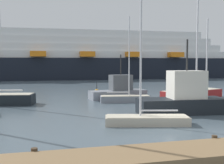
{
  "coord_description": "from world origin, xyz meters",
  "views": [
    {
      "loc": [
        -6.96,
        -14.26,
        3.68
      ],
      "look_at": [
        0.0,
        14.83,
        1.5
      ],
      "focal_mm": 43.76,
      "sensor_mm": 36.0,
      "label": 1
    }
  ],
  "objects_px": {
    "sailboat_2": "(202,102)",
    "fishing_boat_0": "(184,98)",
    "sailboat_0": "(125,98)",
    "sailboat_1": "(147,117)",
    "sailboat_6": "(192,93)",
    "cruise_ship": "(62,57)",
    "channel_buoy_1": "(97,91)",
    "fishing_boat_1": "(119,90)"
  },
  "relations": [
    {
      "from": "sailboat_2",
      "to": "sailboat_6",
      "type": "distance_m",
      "value": 4.96
    },
    {
      "from": "sailboat_2",
      "to": "channel_buoy_1",
      "type": "relative_size",
      "value": 5.41
    },
    {
      "from": "sailboat_6",
      "to": "sailboat_0",
      "type": "bearing_deg",
      "value": 168.7
    },
    {
      "from": "sailboat_6",
      "to": "sailboat_1",
      "type": "bearing_deg",
      "value": -150.46
    },
    {
      "from": "sailboat_1",
      "to": "channel_buoy_1",
      "type": "bearing_deg",
      "value": -77.38
    },
    {
      "from": "channel_buoy_1",
      "to": "cruise_ship",
      "type": "height_order",
      "value": "cruise_ship"
    },
    {
      "from": "sailboat_0",
      "to": "sailboat_6",
      "type": "distance_m",
      "value": 7.56
    },
    {
      "from": "sailboat_6",
      "to": "fishing_boat_0",
      "type": "distance_m",
      "value": 8.91
    },
    {
      "from": "channel_buoy_1",
      "to": "sailboat_2",
      "type": "bearing_deg",
      "value": -57.82
    },
    {
      "from": "sailboat_1",
      "to": "cruise_ship",
      "type": "height_order",
      "value": "cruise_ship"
    },
    {
      "from": "sailboat_0",
      "to": "sailboat_1",
      "type": "relative_size",
      "value": 0.83
    },
    {
      "from": "sailboat_2",
      "to": "cruise_ship",
      "type": "bearing_deg",
      "value": 90.71
    },
    {
      "from": "sailboat_2",
      "to": "cruise_ship",
      "type": "height_order",
      "value": "cruise_ship"
    },
    {
      "from": "sailboat_2",
      "to": "cruise_ship",
      "type": "xyz_separation_m",
      "value": [
        -9.43,
        41.37,
        4.37
      ]
    },
    {
      "from": "sailboat_6",
      "to": "channel_buoy_1",
      "type": "relative_size",
      "value": 7.97
    },
    {
      "from": "fishing_boat_1",
      "to": "sailboat_6",
      "type": "bearing_deg",
      "value": -19.01
    },
    {
      "from": "sailboat_1",
      "to": "channel_buoy_1",
      "type": "height_order",
      "value": "sailboat_1"
    },
    {
      "from": "sailboat_1",
      "to": "fishing_boat_0",
      "type": "relative_size",
      "value": 1.46
    },
    {
      "from": "sailboat_1",
      "to": "fishing_boat_1",
      "type": "height_order",
      "value": "sailboat_1"
    },
    {
      "from": "sailboat_0",
      "to": "channel_buoy_1",
      "type": "height_order",
      "value": "sailboat_0"
    },
    {
      "from": "sailboat_1",
      "to": "sailboat_6",
      "type": "bearing_deg",
      "value": -118.18
    },
    {
      "from": "sailboat_2",
      "to": "sailboat_6",
      "type": "bearing_deg",
      "value": 57.24
    },
    {
      "from": "channel_buoy_1",
      "to": "fishing_boat_0",
      "type": "bearing_deg",
      "value": -74.68
    },
    {
      "from": "cruise_ship",
      "to": "fishing_boat_0",
      "type": "bearing_deg",
      "value": -80.36
    },
    {
      "from": "sailboat_1",
      "to": "channel_buoy_1",
      "type": "distance_m",
      "value": 16.65
    },
    {
      "from": "sailboat_6",
      "to": "cruise_ship",
      "type": "bearing_deg",
      "value": 87.36
    },
    {
      "from": "fishing_boat_1",
      "to": "cruise_ship",
      "type": "relative_size",
      "value": 0.07
    },
    {
      "from": "sailboat_1",
      "to": "sailboat_2",
      "type": "relative_size",
      "value": 1.29
    },
    {
      "from": "sailboat_0",
      "to": "sailboat_1",
      "type": "distance_m",
      "value": 9.15
    },
    {
      "from": "sailboat_2",
      "to": "fishing_boat_0",
      "type": "bearing_deg",
      "value": -151.47
    },
    {
      "from": "sailboat_0",
      "to": "fishing_boat_1",
      "type": "distance_m",
      "value": 2.53
    },
    {
      "from": "sailboat_0",
      "to": "sailboat_2",
      "type": "bearing_deg",
      "value": -23.91
    },
    {
      "from": "fishing_boat_0",
      "to": "sailboat_0",
      "type": "bearing_deg",
      "value": 115.52
    },
    {
      "from": "sailboat_1",
      "to": "fishing_boat_0",
      "type": "height_order",
      "value": "sailboat_1"
    },
    {
      "from": "sailboat_0",
      "to": "fishing_boat_0",
      "type": "distance_m",
      "value": 6.83
    },
    {
      "from": "sailboat_1",
      "to": "sailboat_2",
      "type": "xyz_separation_m",
      "value": [
        7.04,
        5.5,
        -0.08
      ]
    },
    {
      "from": "channel_buoy_1",
      "to": "sailboat_6",
      "type": "bearing_deg",
      "value": -36.58
    },
    {
      "from": "sailboat_1",
      "to": "fishing_boat_1",
      "type": "distance_m",
      "value": 11.63
    },
    {
      "from": "sailboat_0",
      "to": "cruise_ship",
      "type": "bearing_deg",
      "value": 103.47
    },
    {
      "from": "sailboat_0",
      "to": "sailboat_2",
      "type": "distance_m",
      "value": 6.75
    },
    {
      "from": "fishing_boat_0",
      "to": "channel_buoy_1",
      "type": "xyz_separation_m",
      "value": [
        -3.81,
        13.89,
        -0.82
      ]
    },
    {
      "from": "sailboat_1",
      "to": "cruise_ship",
      "type": "relative_size",
      "value": 0.11
    }
  ]
}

